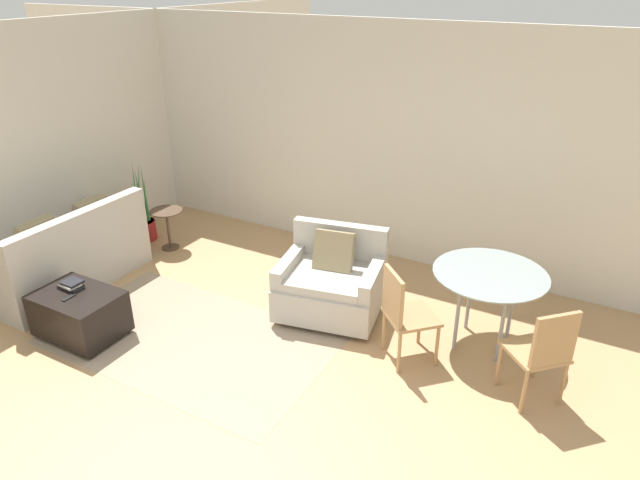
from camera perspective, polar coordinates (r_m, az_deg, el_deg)
The scene contains 14 objects.
ground_plane at distance 4.73m, azimuth -11.28°, elevation -17.95°, with size 20.00×20.00×0.00m, color tan.
wall_back at distance 6.69m, azimuth 6.95°, elevation 9.35°, with size 12.00×0.06×2.75m.
wall_left at distance 7.28m, azimuth -25.67°, elevation 8.34°, with size 0.06×12.00×2.75m.
area_rug at distance 5.69m, azimuth -12.78°, elevation -9.62°, with size 2.68×1.60×0.01m.
couch at distance 6.92m, azimuth -24.13°, elevation -1.72°, with size 0.94×1.75×0.93m.
armchair at distance 5.79m, azimuth 1.17°, elevation -4.28°, with size 1.14×1.01×0.88m.
ottoman at distance 5.94m, azimuth -22.91°, elevation -6.74°, with size 0.79×0.57×0.46m.
book_stack at distance 5.93m, azimuth -23.64°, elevation -4.13°, with size 0.23×0.17×0.08m.
tv_remote_primary at distance 5.79m, azimuth -23.84°, elevation -5.29°, with size 0.05×0.14×0.01m.
potted_plant at distance 7.75m, azimuth -17.33°, elevation 1.90°, with size 0.32×0.32×1.05m.
side_table at distance 7.36m, azimuth -15.01°, elevation 1.77°, with size 0.40×0.40×0.52m.
dining_table at distance 5.36m, azimuth 16.55°, elevation -4.08°, with size 1.02×1.02×0.76m.
dining_chair_near_left at distance 5.07m, azimuth 8.28°, elevation -6.96°, with size 0.59×0.59×0.90m.
dining_chair_near_right at distance 4.87m, azimuth 21.41°, elevation -10.15°, with size 0.59×0.59×0.90m.
Camera 1 is at (2.40, -2.51, 3.21)m, focal length 32.00 mm.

